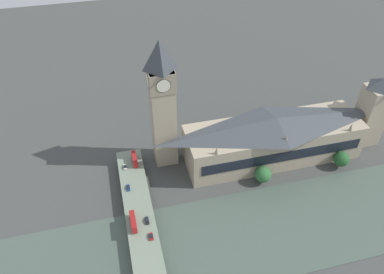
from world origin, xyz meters
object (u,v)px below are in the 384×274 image
object	(u,v)px
double_decker_bus_mid	(135,159)
car_northbound_tail	(125,167)
victoria_tower	(372,111)
double_decker_bus_lead	(133,222)
clock_tower	(162,102)
road_bridge	(146,251)
car_northbound_mid	(151,236)
parliament_hall	(273,138)
car_southbound_lead	(128,187)
car_northbound_lead	(147,220)

from	to	relation	value
double_decker_bus_mid	car_northbound_tail	xyz separation A→B (m)	(-2.97, 5.95, -2.07)
victoria_tower	double_decker_bus_mid	distance (m)	143.83
double_decker_bus_lead	car_northbound_tail	world-z (taller)	double_decker_bus_lead
clock_tower	car_northbound_tail	size ratio (longest dim) A/B	19.17
road_bridge	car_northbound_mid	distance (m)	6.95
parliament_hall	clock_tower	xyz separation A→B (m)	(13.22, 61.74, 27.05)
car_northbound_mid	double_decker_bus_lead	bearing A→B (deg)	38.06
double_decker_bus_lead	car_northbound_mid	distance (m)	11.63
double_decker_bus_lead	car_southbound_lead	bearing A→B (deg)	-0.48
clock_tower	road_bridge	bearing A→B (deg)	161.15
victoria_tower	car_northbound_mid	bearing A→B (deg)	107.19
parliament_hall	double_decker_bus_lead	world-z (taller)	parliament_hall
victoria_tower	double_decker_bus_mid	world-z (taller)	victoria_tower
car_southbound_lead	victoria_tower	bearing A→B (deg)	-85.83
victoria_tower	double_decker_bus_lead	bearing A→B (deg)	103.18
road_bridge	car_northbound_lead	size ratio (longest dim) A/B	30.68
victoria_tower	car_northbound_lead	bearing A→B (deg)	103.59
parliament_hall	car_southbound_lead	size ratio (longest dim) A/B	23.00
double_decker_bus_mid	car_northbound_tail	distance (m)	6.97
car_northbound_lead	clock_tower	bearing A→B (deg)	-21.11
clock_tower	car_northbound_lead	bearing A→B (deg)	158.89
victoria_tower	road_bridge	world-z (taller)	victoria_tower
double_decker_bus_lead	double_decker_bus_mid	size ratio (longest dim) A/B	1.10
car_northbound_mid	car_northbound_tail	size ratio (longest dim) A/B	1.02
double_decker_bus_lead	double_decker_bus_mid	world-z (taller)	double_decker_bus_mid
car_northbound_tail	road_bridge	bearing A→B (deg)	-176.57
car_northbound_lead	parliament_hall	bearing A→B (deg)	-66.76
victoria_tower	car_northbound_tail	world-z (taller)	victoria_tower
double_decker_bus_lead	car_northbound_lead	xyz separation A→B (m)	(0.45, -6.61, -1.88)
clock_tower	car_northbound_lead	xyz separation A→B (m)	(-47.62, 18.39, -34.70)
clock_tower	double_decker_bus_mid	size ratio (longest dim) A/B	7.68
road_bridge	victoria_tower	bearing A→B (deg)	-71.17
victoria_tower	car_northbound_tail	distance (m)	149.83
parliament_hall	clock_tower	distance (m)	68.69
double_decker_bus_mid	car_northbound_mid	world-z (taller)	double_decker_bus_mid
clock_tower	road_bridge	size ratio (longest dim) A/B	0.56
car_southbound_lead	double_decker_bus_mid	bearing A→B (deg)	-17.74
car_northbound_tail	car_southbound_lead	distance (m)	15.85
clock_tower	car_northbound_mid	size ratio (longest dim) A/B	18.85
victoria_tower	double_decker_bus_mid	size ratio (longest dim) A/B	4.91
parliament_hall	road_bridge	xyz separation A→B (m)	(-49.60, 83.19, -9.52)
car_northbound_lead	car_northbound_tail	size ratio (longest dim) A/B	1.11
parliament_hall	car_northbound_mid	distance (m)	91.28
parliament_hall	car_northbound_lead	xyz separation A→B (m)	(-34.41, 80.12, -7.65)
car_northbound_lead	car_southbound_lead	world-z (taller)	car_northbound_lead
car_northbound_lead	car_northbound_tail	xyz separation A→B (m)	(39.46, 6.34, -0.07)
clock_tower	car_northbound_lead	size ratio (longest dim) A/B	17.26
parliament_hall	car_northbound_tail	xyz separation A→B (m)	(5.05, 86.46, -7.73)
car_northbound_mid	car_northbound_tail	xyz separation A→B (m)	(48.94, 6.80, -0.04)
double_decker_bus_mid	car_northbound_mid	bearing A→B (deg)	-179.07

